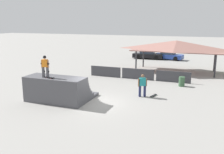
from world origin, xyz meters
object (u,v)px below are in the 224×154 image
skateboard_on_ground (154,95)px  bystander_walking (142,84)px  trash_bin (182,82)px  parked_car_blue (169,56)px  skateboard_on_deck (50,77)px  skater_on_deck (45,65)px  parked_car_black (148,55)px

skateboard_on_ground → bystander_walking: bearing=134.6°
trash_bin → parked_car_blue: 15.67m
skateboard_on_deck → trash_bin: size_ratio=0.96×
skater_on_deck → trash_bin: 11.90m
skateboard_on_deck → skateboard_on_ground: size_ratio=0.95×
skateboard_on_deck → parked_car_blue: 23.94m
skater_on_deck → skateboard_on_ground: 8.40m
skater_on_deck → trash_bin: bearing=37.6°
bystander_walking → parked_car_blue: size_ratio=0.40×
skateboard_on_ground → trash_bin: trash_bin is taller
skateboard_on_deck → trash_bin: skateboard_on_deck is taller
skateboard_on_deck → skateboard_on_ground: (6.39, 4.28, -1.82)m
skateboard_on_ground → trash_bin: size_ratio=1.01×
skateboard_on_deck → parked_car_black: skateboard_on_deck is taller
skateboard_on_ground → skater_on_deck: bearing=138.9°
bystander_walking → skateboard_on_ground: 1.28m
bystander_walking → parked_car_black: bystander_walking is taller
skateboard_on_deck → bystander_walking: bearing=51.9°
skater_on_deck → parked_car_blue: skater_on_deck is taller
bystander_walking → skater_on_deck: bearing=4.7°
trash_bin → skateboard_on_deck: bearing=-134.9°
bystander_walking → parked_car_black: (-3.93, 19.21, -0.36)m
skateboard_on_deck → parked_car_blue: bearing=95.9°
bystander_walking → parked_car_black: bearing=-105.8°
parked_car_blue → skateboard_on_deck: bearing=-92.0°
skater_on_deck → skateboard_on_ground: (6.80, 4.17, -2.65)m
parked_car_black → skateboard_on_deck: bearing=-95.6°
parked_car_black → parked_car_blue: same height
bystander_walking → parked_car_blue: (-0.87, 19.57, -0.37)m
skateboard_on_ground → parked_car_blue: parked_car_blue is taller
parked_car_blue → skateboard_on_ground: bearing=-75.6°
bystander_walking → parked_car_blue: 19.59m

